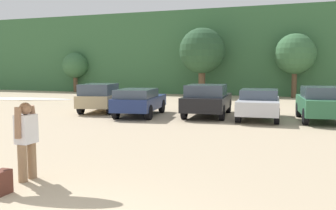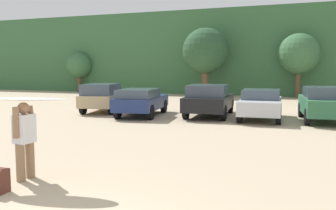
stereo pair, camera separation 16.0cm
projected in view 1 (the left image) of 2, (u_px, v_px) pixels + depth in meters
name	position (u px, v px, depth m)	size (l,w,h in m)	color
hillside_ridge	(266.00, 54.00, 36.61)	(108.00, 12.00, 7.60)	#38663D
tree_center_left	(75.00, 66.00, 36.55)	(2.52, 2.52, 3.93)	brown
tree_far_left	(202.00, 51.00, 30.72)	(3.81, 3.81, 5.74)	brown
tree_center_right	(295.00, 54.00, 29.24)	(3.24, 3.24, 5.13)	brown
parked_car_tan	(102.00, 97.00, 19.83)	(2.58, 4.47, 1.54)	tan
parked_car_navy	(139.00, 101.00, 18.04)	(2.33, 4.38, 1.36)	navy
parked_car_black	(207.00, 100.00, 17.98)	(2.29, 4.65, 1.56)	black
parked_car_silver	(259.00, 103.00, 16.86)	(2.00, 4.13, 1.37)	silver
parked_car_forest_green	(321.00, 103.00, 16.18)	(2.15, 4.20, 1.55)	#2D6642
person_adult	(26.00, 137.00, 7.60)	(0.31, 0.64, 1.63)	#8C6B4C
surfboard_white	(24.00, 99.00, 7.35)	(2.08, 0.95, 0.10)	white
backpack_dropped	(1.00, 182.00, 6.80)	(0.24, 0.34, 0.45)	#592D23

